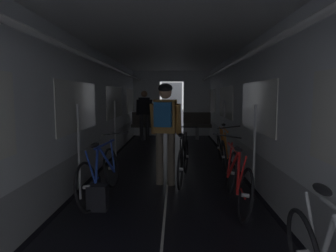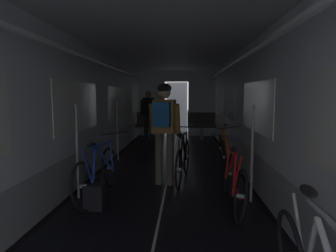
{
  "view_description": "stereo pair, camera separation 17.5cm",
  "coord_description": "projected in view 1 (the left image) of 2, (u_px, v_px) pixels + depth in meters",
  "views": [
    {
      "loc": [
        0.13,
        -2.06,
        1.53
      ],
      "look_at": [
        0.0,
        3.34,
        0.96
      ],
      "focal_mm": 31.22,
      "sensor_mm": 36.0,
      "label": 1
    },
    {
      "loc": [
        0.31,
        -2.05,
        1.53
      ],
      "look_at": [
        0.0,
        3.34,
        0.96
      ],
      "focal_mm": 31.22,
      "sensor_mm": 36.0,
      "label": 2
    }
  ],
  "objects": [
    {
      "name": "bicycle_blue",
      "position": [
        100.0,
        173.0,
        4.32
      ],
      "size": [
        0.51,
        1.69,
        0.96
      ],
      "color": "black",
      "rests_on": "ground"
    },
    {
      "name": "bench_seat_far_left",
      "position": [
        146.0,
        123.0,
        10.2
      ],
      "size": [
        0.98,
        0.51,
        0.95
      ],
      "color": "gray",
      "rests_on": "ground"
    },
    {
      "name": "bicycle_black_in_aisle",
      "position": [
        183.0,
        160.0,
        5.23
      ],
      "size": [
        0.44,
        1.68,
        0.93
      ],
      "color": "black",
      "rests_on": "ground"
    },
    {
      "name": "person_standing_near_bench",
      "position": [
        144.0,
        112.0,
        9.78
      ],
      "size": [
        0.53,
        0.23,
        1.69
      ],
      "color": "#2D2D33",
      "rests_on": "ground"
    },
    {
      "name": "bicycle_red",
      "position": [
        237.0,
        179.0,
        4.01
      ],
      "size": [
        0.44,
        1.69,
        0.96
      ],
      "color": "black",
      "rests_on": "ground"
    },
    {
      "name": "person_cyclist_aisle",
      "position": [
        165.0,
        123.0,
        4.9
      ],
      "size": [
        0.56,
        0.44,
        1.73
      ],
      "color": "brown",
      "rests_on": "ground"
    },
    {
      "name": "bench_seat_far_right",
      "position": [
        197.0,
        123.0,
        10.16
      ],
      "size": [
        0.98,
        0.51,
        0.95
      ],
      "color": "gray",
      "rests_on": "ground"
    },
    {
      "name": "backpack_on_floor",
      "position": [
        98.0,
        197.0,
        3.91
      ],
      "size": [
        0.27,
        0.21,
        0.34
      ],
      "primitive_type": "cube",
      "rotation": [
        0.0,
        0.0,
        -0.03
      ],
      "color": "black",
      "rests_on": "ground"
    },
    {
      "name": "bicycle_orange",
      "position": [
        222.0,
        150.0,
        6.22
      ],
      "size": [
        0.44,
        1.69,
        0.95
      ],
      "color": "black",
      "rests_on": "ground"
    },
    {
      "name": "train_car_shell",
      "position": [
        168.0,
        87.0,
        5.61
      ],
      "size": [
        3.14,
        12.34,
        2.57
      ],
      "color": "black",
      "rests_on": "ground"
    }
  ]
}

